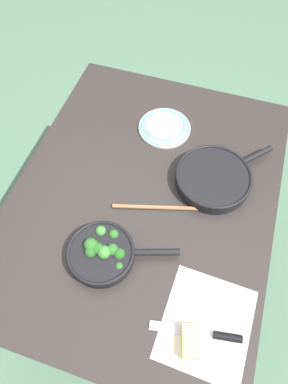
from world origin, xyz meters
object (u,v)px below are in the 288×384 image
Objects in this scene: skillet_eggs at (214,178)px; grater_knife at (209,334)px; skillet_broccoli at (103,253)px; dinner_plate_stack at (165,127)px; cheese_block at (191,342)px; wooden_spoon at (181,208)px.

skillet_eggs reaches higher than grater_knife.
skillet_broccoli reaches higher than dinner_plate_stack.
skillet_broccoli reaches higher than cheese_block.
skillet_broccoli is 3.50× the size of cheese_block.
wooden_spoon is at bearing 24.76° from dinner_plate_stack.
dinner_plate_stack is (-0.79, -0.31, -0.01)m from cheese_block.
wooden_spoon is 3.83× the size of cheese_block.
cheese_block is at bearing -45.37° from skillet_broccoli.
wooden_spoon is at bearing -73.17° from grater_knife.
wooden_spoon is 0.44m from grater_knife.
skillet_broccoli is 0.61m from dinner_plate_stack.
cheese_block is at bearing 30.70° from grater_knife.
skillet_broccoli is 0.50m from skillet_eggs.
cheese_block is (0.18, 0.35, -0.01)m from skillet_broccoli.
skillet_eggs is at bearing 44.46° from wooden_spoon.
skillet_broccoli is at bearing -173.04° from skillet_eggs.
grater_knife is 2.68× the size of cheese_block.
cheese_block is (0.43, 0.15, 0.01)m from wooden_spoon.
skillet_eggs is at bearing -88.39° from grater_knife.
wooden_spoon is at bearing 32.87° from skillet_broccoli.
wooden_spoon is (0.15, -0.09, -0.02)m from skillet_eggs.
dinner_plate_stack is at bearing 67.59° from skillet_broccoli.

